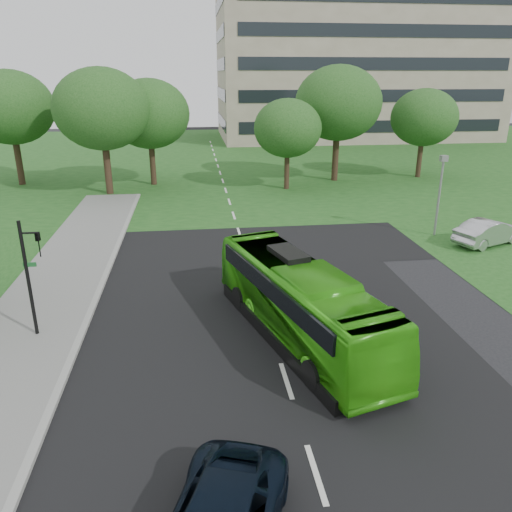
{
  "coord_description": "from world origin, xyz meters",
  "views": [
    {
      "loc": [
        -2.69,
        -15.41,
        9.27
      ],
      "look_at": [
        -0.04,
        5.37,
        1.6
      ],
      "focal_mm": 35.0,
      "sensor_mm": 36.0,
      "label": 1
    }
  ],
  "objects_px": {
    "tree_park_f": "(10,108)",
    "bus": "(300,301)",
    "tree_park_e": "(424,118)",
    "traffic_light": "(31,271)",
    "tree_park_b": "(149,114)",
    "tree_park_a": "(102,109)",
    "tree_park_c": "(288,128)",
    "tree_park_d": "(338,103)",
    "camera_pole": "(441,185)",
    "office_building": "(355,51)",
    "sedan": "(489,232)"
  },
  "relations": [
    {
      "from": "tree_park_d",
      "to": "traffic_light",
      "type": "distance_m",
      "value": 33.25
    },
    {
      "from": "office_building",
      "to": "tree_park_f",
      "type": "xyz_separation_m",
      "value": [
        -39.75,
        -31.22,
        -5.92
      ]
    },
    {
      "from": "traffic_light",
      "to": "tree_park_f",
      "type": "bearing_deg",
      "value": 125.98
    },
    {
      "from": "tree_park_c",
      "to": "bus",
      "type": "bearing_deg",
      "value": -99.48
    },
    {
      "from": "sedan",
      "to": "traffic_light",
      "type": "xyz_separation_m",
      "value": [
        -22.61,
        -8.0,
        1.92
      ]
    },
    {
      "from": "sedan",
      "to": "tree_park_c",
      "type": "bearing_deg",
      "value": 6.53
    },
    {
      "from": "office_building",
      "to": "tree_park_e",
      "type": "height_order",
      "value": "office_building"
    },
    {
      "from": "sedan",
      "to": "tree_park_f",
      "type": "bearing_deg",
      "value": 34.63
    },
    {
      "from": "tree_park_d",
      "to": "sedan",
      "type": "height_order",
      "value": "tree_park_d"
    },
    {
      "from": "tree_park_f",
      "to": "tree_park_b",
      "type": "bearing_deg",
      "value": -7.11
    },
    {
      "from": "tree_park_e",
      "to": "tree_park_c",
      "type": "bearing_deg",
      "value": -165.2
    },
    {
      "from": "bus",
      "to": "sedan",
      "type": "distance_m",
      "value": 15.95
    },
    {
      "from": "office_building",
      "to": "tree_park_f",
      "type": "bearing_deg",
      "value": -141.86
    },
    {
      "from": "bus",
      "to": "traffic_light",
      "type": "relative_size",
      "value": 2.28
    },
    {
      "from": "tree_park_a",
      "to": "tree_park_f",
      "type": "relative_size",
      "value": 1.02
    },
    {
      "from": "tree_park_c",
      "to": "tree_park_b",
      "type": "bearing_deg",
      "value": 164.01
    },
    {
      "from": "sedan",
      "to": "camera_pole",
      "type": "height_order",
      "value": "camera_pole"
    },
    {
      "from": "tree_park_b",
      "to": "sedan",
      "type": "distance_m",
      "value": 28.42
    },
    {
      "from": "traffic_light",
      "to": "tree_park_b",
      "type": "bearing_deg",
      "value": 103.14
    },
    {
      "from": "tree_park_c",
      "to": "office_building",
      "type": "bearing_deg",
      "value": 65.01
    },
    {
      "from": "tree_park_b",
      "to": "tree_park_e",
      "type": "xyz_separation_m",
      "value": [
        24.76,
        0.28,
        -0.56
      ]
    },
    {
      "from": "tree_park_c",
      "to": "tree_park_a",
      "type": "bearing_deg",
      "value": 179.81
    },
    {
      "from": "tree_park_f",
      "to": "tree_park_d",
      "type": "bearing_deg",
      "value": -3.42
    },
    {
      "from": "bus",
      "to": "tree_park_b",
      "type": "bearing_deg",
      "value": 87.82
    },
    {
      "from": "camera_pole",
      "to": "tree_park_c",
      "type": "bearing_deg",
      "value": 131.87
    },
    {
      "from": "tree_park_b",
      "to": "tree_park_c",
      "type": "relative_size",
      "value": 1.21
    },
    {
      "from": "office_building",
      "to": "tree_park_e",
      "type": "bearing_deg",
      "value": -95.93
    },
    {
      "from": "camera_pole",
      "to": "tree_park_f",
      "type": "bearing_deg",
      "value": 164.45
    },
    {
      "from": "tree_park_d",
      "to": "camera_pole",
      "type": "distance_m",
      "value": 17.53
    },
    {
      "from": "tree_park_e",
      "to": "tree_park_f",
      "type": "distance_m",
      "value": 36.42
    },
    {
      "from": "camera_pole",
      "to": "bus",
      "type": "bearing_deg",
      "value": -117.09
    },
    {
      "from": "tree_park_c",
      "to": "tree_park_d",
      "type": "height_order",
      "value": "tree_park_d"
    },
    {
      "from": "sedan",
      "to": "traffic_light",
      "type": "bearing_deg",
      "value": 87.22
    },
    {
      "from": "tree_park_b",
      "to": "tree_park_f",
      "type": "xyz_separation_m",
      "value": [
        -11.63,
        1.45,
        0.53
      ]
    },
    {
      "from": "tree_park_c",
      "to": "bus",
      "type": "relative_size",
      "value": 0.72
    },
    {
      "from": "tree_park_d",
      "to": "bus",
      "type": "bearing_deg",
      "value": -108.17
    },
    {
      "from": "tree_park_f",
      "to": "bus",
      "type": "height_order",
      "value": "tree_park_f"
    },
    {
      "from": "traffic_light",
      "to": "sedan",
      "type": "bearing_deg",
      "value": 37.7
    },
    {
      "from": "tree_park_c",
      "to": "tree_park_f",
      "type": "xyz_separation_m",
      "value": [
        -23.0,
        4.71,
        1.53
      ]
    },
    {
      "from": "tree_park_f",
      "to": "tree_park_a",
      "type": "bearing_deg",
      "value": -29.4
    },
    {
      "from": "tree_park_f",
      "to": "bus",
      "type": "relative_size",
      "value": 0.94
    },
    {
      "from": "tree_park_a",
      "to": "sedan",
      "type": "xyz_separation_m",
      "value": [
        23.54,
        -16.08,
        -5.94
      ]
    },
    {
      "from": "tree_park_a",
      "to": "tree_park_c",
      "type": "height_order",
      "value": "tree_park_a"
    },
    {
      "from": "tree_park_b",
      "to": "camera_pole",
      "type": "relative_size",
      "value": 1.86
    },
    {
      "from": "tree_park_c",
      "to": "bus",
      "type": "distance_m",
      "value": 25.82
    },
    {
      "from": "tree_park_e",
      "to": "camera_pole",
      "type": "distance_m",
      "value": 18.99
    },
    {
      "from": "tree_park_e",
      "to": "traffic_light",
      "type": "relative_size",
      "value": 1.79
    },
    {
      "from": "tree_park_a",
      "to": "tree_park_b",
      "type": "relative_size",
      "value": 1.1
    },
    {
      "from": "bus",
      "to": "camera_pole",
      "type": "height_order",
      "value": "camera_pole"
    },
    {
      "from": "office_building",
      "to": "traffic_light",
      "type": "bearing_deg",
      "value": -116.99
    }
  ]
}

